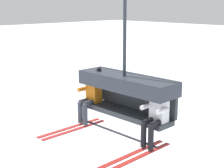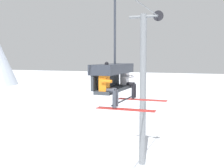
{
  "view_description": "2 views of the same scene",
  "coord_description": "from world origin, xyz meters",
  "px_view_note": "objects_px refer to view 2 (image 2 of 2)",
  "views": [
    {
      "loc": [
        6.15,
        -5.83,
        7.38
      ],
      "look_at": [
        1.07,
        -0.86,
        5.68
      ],
      "focal_mm": 55.0,
      "sensor_mm": 36.0,
      "label": 1
    },
    {
      "loc": [
        -6.97,
        -3.8,
        6.12
      ],
      "look_at": [
        1.28,
        -0.74,
        5.27
      ],
      "focal_mm": 45.0,
      "sensor_mm": 36.0,
      "label": 2
    }
  ],
  "objects_px": {
    "lift_tower_far": "(143,87)",
    "skier_orange": "(108,85)",
    "chairlift_chair": "(113,72)",
    "skier_white": "(128,80)"
  },
  "relations": [
    {
      "from": "lift_tower_far",
      "to": "chairlift_chair",
      "type": "bearing_deg",
      "value": -174.09
    },
    {
      "from": "lift_tower_far",
      "to": "skier_orange",
      "type": "height_order",
      "value": "lift_tower_far"
    },
    {
      "from": "chairlift_chair",
      "to": "skier_white",
      "type": "relative_size",
      "value": 2.13
    },
    {
      "from": "lift_tower_far",
      "to": "skier_orange",
      "type": "xyz_separation_m",
      "value": [
        -7.79,
        -0.92,
        0.87
      ]
    },
    {
      "from": "lift_tower_far",
      "to": "skier_white",
      "type": "bearing_deg",
      "value": -171.05
    },
    {
      "from": "chairlift_chair",
      "to": "skier_white",
      "type": "bearing_deg",
      "value": -13.15
    },
    {
      "from": "lift_tower_far",
      "to": "skier_orange",
      "type": "distance_m",
      "value": 7.9
    },
    {
      "from": "skier_orange",
      "to": "skier_white",
      "type": "relative_size",
      "value": 1.0
    },
    {
      "from": "skier_white",
      "to": "chairlift_chair",
      "type": "bearing_deg",
      "value": 166.85
    },
    {
      "from": "chairlift_chair",
      "to": "skier_orange",
      "type": "xyz_separation_m",
      "value": [
        -0.94,
        -0.21,
        -0.3
      ]
    }
  ]
}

